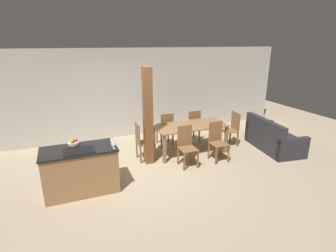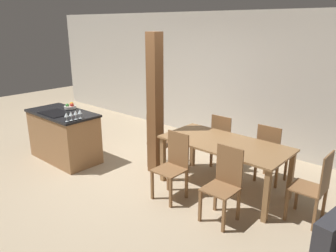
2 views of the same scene
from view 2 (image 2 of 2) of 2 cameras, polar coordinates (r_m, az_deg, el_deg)
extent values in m
plane|color=tan|center=(5.64, -5.99, -8.48)|extent=(16.00, 16.00, 0.00)
cube|color=beige|center=(7.12, 8.96, 8.29)|extent=(11.20, 0.08, 2.70)
cube|color=#9E7047|center=(6.39, -17.61, -1.81)|extent=(1.38, 0.69, 0.88)
cube|color=black|center=(6.26, -17.99, 2.15)|extent=(1.42, 0.73, 0.04)
cube|color=black|center=(6.20, -19.00, 2.14)|extent=(0.56, 0.40, 0.01)
cylinder|color=silver|center=(6.43, -16.68, 3.16)|extent=(0.22, 0.22, 0.05)
sphere|color=red|center=(6.38, -16.38, 3.52)|extent=(0.07, 0.07, 0.07)
sphere|color=gold|center=(6.45, -16.44, 3.68)|extent=(0.08, 0.08, 0.08)
sphere|color=#3D8E38|center=(6.40, -17.14, 3.48)|extent=(0.06, 0.06, 0.06)
cylinder|color=silver|center=(5.59, -17.19, 0.77)|extent=(0.06, 0.06, 0.00)
cylinder|color=silver|center=(5.57, -17.23, 1.17)|extent=(0.01, 0.01, 0.08)
cone|color=silver|center=(5.56, -17.30, 1.90)|extent=(0.07, 0.07, 0.07)
cylinder|color=silver|center=(5.63, -16.45, 0.96)|extent=(0.06, 0.06, 0.00)
cylinder|color=silver|center=(5.62, -16.49, 1.35)|extent=(0.01, 0.01, 0.08)
cone|color=silver|center=(5.60, -16.56, 2.08)|extent=(0.07, 0.07, 0.07)
cylinder|color=silver|center=(5.67, -15.73, 1.14)|extent=(0.06, 0.06, 0.00)
cylinder|color=silver|center=(5.66, -15.76, 1.54)|extent=(0.01, 0.01, 0.08)
cone|color=silver|center=(5.64, -15.83, 2.26)|extent=(0.07, 0.07, 0.07)
cylinder|color=silver|center=(5.72, -15.02, 1.33)|extent=(0.06, 0.06, 0.00)
cylinder|color=silver|center=(5.71, -15.05, 1.72)|extent=(0.01, 0.01, 0.08)
cone|color=silver|center=(5.69, -15.11, 2.44)|extent=(0.07, 0.07, 0.07)
cube|color=olive|center=(4.94, 9.83, -2.96)|extent=(1.90, 0.91, 0.03)
cube|color=olive|center=(5.28, -0.87, -5.81)|extent=(0.07, 0.07, 0.74)
cube|color=olive|center=(4.41, 16.77, -11.59)|extent=(0.07, 0.07, 0.74)
cube|color=olive|center=(5.84, 4.30, -3.53)|extent=(0.07, 0.07, 0.74)
cube|color=olive|center=(5.07, 20.59, -8.07)|extent=(0.07, 0.07, 0.74)
cube|color=brown|center=(4.73, 0.27, -7.68)|extent=(0.40, 0.40, 0.02)
cube|color=brown|center=(4.75, 1.78, -4.04)|extent=(0.38, 0.02, 0.51)
cube|color=brown|center=(4.82, -2.76, -10.23)|extent=(0.04, 0.04, 0.44)
cube|color=brown|center=(4.61, 0.47, -11.60)|extent=(0.04, 0.04, 0.44)
cube|color=brown|center=(5.05, 0.07, -8.84)|extent=(0.04, 0.04, 0.44)
cube|color=brown|center=(4.85, 3.26, -10.05)|extent=(0.04, 0.04, 0.44)
cube|color=brown|center=(4.27, 9.09, -10.81)|extent=(0.40, 0.40, 0.02)
cube|color=brown|center=(4.30, 10.64, -6.74)|extent=(0.38, 0.02, 0.51)
cube|color=brown|center=(4.34, 5.62, -13.67)|extent=(0.04, 0.04, 0.44)
cube|color=brown|center=(4.18, 9.69, -15.21)|extent=(0.04, 0.04, 0.44)
cube|color=brown|center=(4.60, 8.28, -11.88)|extent=(0.04, 0.04, 0.44)
cube|color=brown|center=(4.44, 12.18, -13.23)|extent=(0.04, 0.04, 0.44)
cube|color=brown|center=(5.86, 10.06, -2.85)|extent=(0.40, 0.40, 0.02)
cube|color=brown|center=(5.62, 9.18, -0.82)|extent=(0.38, 0.02, 0.51)
cube|color=brown|center=(6.00, 12.27, -4.84)|extent=(0.04, 0.04, 0.44)
cube|color=brown|center=(6.17, 9.41, -4.06)|extent=(0.04, 0.04, 0.44)
cube|color=brown|center=(5.72, 10.51, -5.89)|extent=(0.04, 0.04, 0.44)
cube|color=brown|center=(5.89, 7.56, -5.03)|extent=(0.04, 0.04, 0.44)
cube|color=brown|center=(5.50, 17.66, -4.81)|extent=(0.40, 0.40, 0.02)
cube|color=brown|center=(5.24, 17.07, -2.74)|extent=(0.38, 0.02, 0.51)
cube|color=brown|center=(5.68, 19.82, -6.84)|extent=(0.04, 0.04, 0.44)
cube|color=brown|center=(5.80, 16.59, -6.00)|extent=(0.04, 0.04, 0.44)
cube|color=brown|center=(5.38, 18.37, -8.09)|extent=(0.04, 0.04, 0.44)
cube|color=brown|center=(5.51, 14.99, -7.16)|extent=(0.04, 0.04, 0.44)
cube|color=brown|center=(5.75, -0.94, -2.97)|extent=(0.40, 0.40, 0.02)
cube|color=brown|center=(5.79, -2.35, -0.06)|extent=(0.02, 0.38, 0.51)
cube|color=brown|center=(5.61, -0.81, -6.07)|extent=(0.04, 0.04, 0.44)
cube|color=brown|center=(5.85, 1.53, -5.03)|extent=(0.04, 0.04, 0.44)
cube|color=brown|center=(5.83, -3.40, -5.14)|extent=(0.04, 0.04, 0.44)
cube|color=brown|center=(6.07, -1.04, -4.19)|extent=(0.04, 0.04, 0.44)
cube|color=brown|center=(4.60, 23.14, -9.96)|extent=(0.40, 0.40, 0.02)
cube|color=brown|center=(4.44, 25.87, -7.49)|extent=(0.02, 0.38, 0.51)
cube|color=brown|center=(4.90, 21.53, -11.07)|extent=(0.04, 0.04, 0.44)
cube|color=brown|center=(4.60, 19.93, -12.80)|extent=(0.04, 0.04, 0.44)
cube|color=brown|center=(4.81, 25.54, -12.12)|extent=(0.04, 0.04, 0.44)
cube|color=brown|center=(4.51, 24.20, -13.98)|extent=(0.04, 0.04, 0.44)
cube|color=brown|center=(5.38, -2.27, 3.58)|extent=(0.20, 0.20, 2.34)
camera|label=1|loc=(5.75, -70.09, 10.32)|focal=28.00mm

